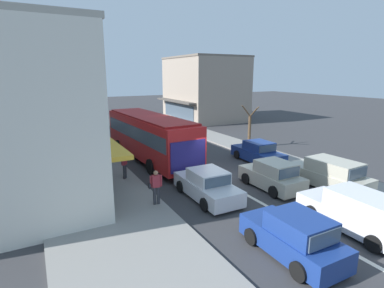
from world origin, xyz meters
name	(u,v)px	position (x,y,z in m)	size (l,w,h in m)	color
ground_plane	(216,178)	(0.00, 0.00, 0.00)	(140.00, 140.00, 0.00)	#353538
lane_centre_line	(185,161)	(0.00, 4.00, 0.00)	(0.20, 28.00, 0.01)	silver
sidewalk_left	(81,166)	(-6.80, 6.00, 0.07)	(5.20, 44.00, 0.14)	gray
kerb_right	(239,145)	(6.20, 6.00, 0.06)	(2.80, 44.00, 0.12)	gray
shopfront_corner_near	(10,119)	(-10.18, 1.33, 4.08)	(7.96, 8.69, 8.18)	silver
shopfront_mid_block	(17,111)	(-10.18, 9.61, 3.55)	(7.66, 7.13, 7.10)	silver
shopfront_far_end	(19,97)	(-10.18, 18.12, 3.99)	(7.40, 9.29, 8.00)	#B2A38E
building_right_far	(204,89)	(11.48, 20.86, 4.15)	(8.88, 10.43, 8.31)	gray
city_bus	(150,134)	(-2.06, 5.54, 1.88)	(3.14, 10.97, 3.23)	red
hatchback_adjacent_lane_lead	(294,236)	(-1.94, -7.86, 0.71)	(1.85, 3.72, 1.54)	navy
hatchback_queue_far_back	(272,176)	(1.78, -2.82, 0.71)	(1.84, 3.71, 1.54)	#B7B29E
sedan_behind_bus_near	(207,185)	(-1.98, -2.28, 0.66)	(1.92, 4.21, 1.47)	silver
wagon_adjacent_lane_trail	(358,213)	(1.59, -7.82, 0.75)	(2.03, 4.54, 1.58)	silver
parked_wagon_kerb_front	(329,174)	(4.64, -4.14, 0.75)	(2.07, 4.56, 1.58)	#B7B29E
parked_sedan_kerb_second	(258,153)	(4.46, 1.50, 0.66)	(2.01, 4.26, 1.47)	navy
traffic_light_downstreet	(83,104)	(-4.20, 20.67, 2.85)	(0.33, 0.24, 4.20)	gray
street_tree_right	(249,127)	(6.53, 5.07, 1.74)	(1.81, 1.83, 3.63)	brown
pedestrian_with_handbag_near	(95,133)	(-4.66, 12.06, 1.07)	(0.65, 0.40, 1.63)	#232838
pedestrian_browsing_midblock	(124,163)	(-4.89, 2.13, 1.07)	(0.39, 0.48, 1.63)	#333338
pedestrian_far_walker	(156,185)	(-4.61, -2.05, 1.07)	(0.66, 0.30, 1.63)	#333338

